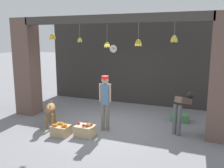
{
  "coord_description": "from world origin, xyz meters",
  "views": [
    {
      "loc": [
        2.86,
        -6.59,
        2.71
      ],
      "look_at": [
        0.0,
        0.44,
        1.26
      ],
      "focal_mm": 40.0,
      "sensor_mm": 36.0,
      "label": 1
    }
  ],
  "objects_px": {
    "dog": "(50,110)",
    "worker_stooping": "(182,107)",
    "produce_box_green": "(180,118)",
    "fruit_crate_oranges": "(61,130)",
    "shopkeeper": "(105,99)",
    "wall_clock": "(113,49)",
    "water_bottle": "(87,125)",
    "fruit_crate_apples": "(85,130)"
  },
  "relations": [
    {
      "from": "dog",
      "to": "shopkeeper",
      "type": "height_order",
      "value": "shopkeeper"
    },
    {
      "from": "produce_box_green",
      "to": "fruit_crate_oranges",
      "type": "bearing_deg",
      "value": -140.11
    },
    {
      "from": "dog",
      "to": "water_bottle",
      "type": "height_order",
      "value": "dog"
    },
    {
      "from": "produce_box_green",
      "to": "shopkeeper",
      "type": "bearing_deg",
      "value": -140.08
    },
    {
      "from": "fruit_crate_apples",
      "to": "wall_clock",
      "type": "relative_size",
      "value": 1.55
    },
    {
      "from": "worker_stooping",
      "to": "fruit_crate_apples",
      "type": "xyz_separation_m",
      "value": [
        -2.43,
        -1.27,
        -0.59
      ]
    },
    {
      "from": "fruit_crate_oranges",
      "to": "wall_clock",
      "type": "bearing_deg",
      "value": 90.39
    },
    {
      "from": "worker_stooping",
      "to": "produce_box_green",
      "type": "height_order",
      "value": "worker_stooping"
    },
    {
      "from": "produce_box_green",
      "to": "dog",
      "type": "bearing_deg",
      "value": -151.65
    },
    {
      "from": "shopkeeper",
      "to": "fruit_crate_oranges",
      "type": "bearing_deg",
      "value": 24.42
    },
    {
      "from": "worker_stooping",
      "to": "wall_clock",
      "type": "xyz_separation_m",
      "value": [
        -3.1,
        2.49,
        1.47
      ]
    },
    {
      "from": "fruit_crate_apples",
      "to": "water_bottle",
      "type": "distance_m",
      "value": 0.55
    },
    {
      "from": "fruit_crate_oranges",
      "to": "water_bottle",
      "type": "xyz_separation_m",
      "value": [
        0.42,
        0.72,
        -0.05
      ]
    },
    {
      "from": "shopkeeper",
      "to": "fruit_crate_apples",
      "type": "distance_m",
      "value": 1.05
    },
    {
      "from": "dog",
      "to": "wall_clock",
      "type": "relative_size",
      "value": 2.76
    },
    {
      "from": "produce_box_green",
      "to": "water_bottle",
      "type": "distance_m",
      "value": 3.02
    },
    {
      "from": "dog",
      "to": "worker_stooping",
      "type": "distance_m",
      "value": 3.9
    },
    {
      "from": "fruit_crate_apples",
      "to": "produce_box_green",
      "type": "relative_size",
      "value": 0.98
    },
    {
      "from": "fruit_crate_apples",
      "to": "water_bottle",
      "type": "height_order",
      "value": "fruit_crate_apples"
    },
    {
      "from": "fruit_crate_oranges",
      "to": "worker_stooping",
      "type": "bearing_deg",
      "value": 25.87
    },
    {
      "from": "dog",
      "to": "wall_clock",
      "type": "xyz_separation_m",
      "value": [
        0.66,
        3.49,
        1.69
      ]
    },
    {
      "from": "shopkeeper",
      "to": "worker_stooping",
      "type": "distance_m",
      "value": 2.2
    },
    {
      "from": "water_bottle",
      "to": "fruit_crate_apples",
      "type": "bearing_deg",
      "value": -66.09
    },
    {
      "from": "fruit_crate_oranges",
      "to": "wall_clock",
      "type": "height_order",
      "value": "wall_clock"
    },
    {
      "from": "dog",
      "to": "shopkeeper",
      "type": "xyz_separation_m",
      "value": [
        1.68,
        0.33,
        0.41
      ]
    },
    {
      "from": "shopkeeper",
      "to": "wall_clock",
      "type": "height_order",
      "value": "wall_clock"
    },
    {
      "from": "shopkeeper",
      "to": "fruit_crate_oranges",
      "type": "distance_m",
      "value": 1.51
    },
    {
      "from": "dog",
      "to": "fruit_crate_apples",
      "type": "relative_size",
      "value": 1.78
    },
    {
      "from": "shopkeeper",
      "to": "worker_stooping",
      "type": "bearing_deg",
      "value": -177.71
    },
    {
      "from": "worker_stooping",
      "to": "fruit_crate_oranges",
      "type": "relative_size",
      "value": 2.38
    },
    {
      "from": "water_bottle",
      "to": "wall_clock",
      "type": "height_order",
      "value": "wall_clock"
    },
    {
      "from": "worker_stooping",
      "to": "fruit_crate_apples",
      "type": "height_order",
      "value": "worker_stooping"
    },
    {
      "from": "produce_box_green",
      "to": "wall_clock",
      "type": "bearing_deg",
      "value": 152.26
    },
    {
      "from": "fruit_crate_oranges",
      "to": "water_bottle",
      "type": "distance_m",
      "value": 0.84
    },
    {
      "from": "worker_stooping",
      "to": "produce_box_green",
      "type": "xyz_separation_m",
      "value": [
        -0.16,
        0.95,
        -0.63
      ]
    },
    {
      "from": "water_bottle",
      "to": "wall_clock",
      "type": "relative_size",
      "value": 0.67
    },
    {
      "from": "worker_stooping",
      "to": "water_bottle",
      "type": "bearing_deg",
      "value": -141.24
    },
    {
      "from": "shopkeeper",
      "to": "fruit_crate_apples",
      "type": "xyz_separation_m",
      "value": [
        -0.34,
        -0.6,
        -0.78
      ]
    },
    {
      "from": "water_bottle",
      "to": "worker_stooping",
      "type": "bearing_deg",
      "value": 16.12
    },
    {
      "from": "dog",
      "to": "fruit_crate_apples",
      "type": "distance_m",
      "value": 1.41
    },
    {
      "from": "worker_stooping",
      "to": "water_bottle",
      "type": "distance_m",
      "value": 2.83
    },
    {
      "from": "fruit_crate_oranges",
      "to": "water_bottle",
      "type": "bearing_deg",
      "value": 59.77
    }
  ]
}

